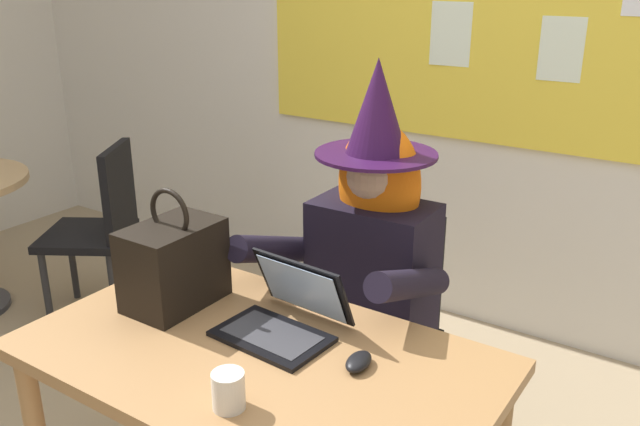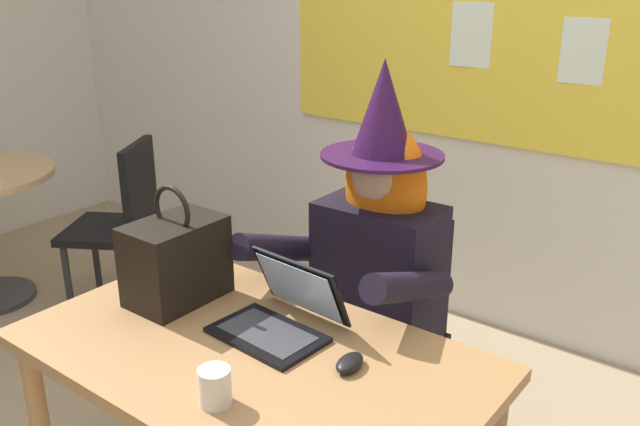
{
  "view_description": "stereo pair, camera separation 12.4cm",
  "coord_description": "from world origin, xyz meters",
  "px_view_note": "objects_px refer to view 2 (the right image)",
  "views": [
    {
      "loc": [
        1.09,
        -1.22,
        1.74
      ],
      "look_at": [
        0.05,
        0.34,
        1.04
      ],
      "focal_mm": 37.75,
      "sensor_mm": 36.0,
      "label": 1
    },
    {
      "loc": [
        1.19,
        -1.15,
        1.74
      ],
      "look_at": [
        0.05,
        0.34,
        1.04
      ],
      "focal_mm": 37.75,
      "sensor_mm": 36.0,
      "label": 2
    }
  ],
  "objects_px": {
    "desk_main": "(251,378)",
    "coffee_mug": "(215,387)",
    "laptop": "(280,315)",
    "computer_mouse": "(350,363)",
    "chair_spare_by_window": "(122,218)",
    "handbag": "(176,260)",
    "chair_at_desk": "(385,318)",
    "person_costumed": "(370,257)"
  },
  "relations": [
    {
      "from": "chair_at_desk",
      "to": "laptop",
      "type": "distance_m",
      "value": 0.68
    },
    {
      "from": "chair_at_desk",
      "to": "computer_mouse",
      "type": "relative_size",
      "value": 8.66
    },
    {
      "from": "chair_at_desk",
      "to": "handbag",
      "type": "bearing_deg",
      "value": -29.15
    },
    {
      "from": "computer_mouse",
      "to": "chair_spare_by_window",
      "type": "bearing_deg",
      "value": 153.01
    },
    {
      "from": "desk_main",
      "to": "laptop",
      "type": "relative_size",
      "value": 3.88
    },
    {
      "from": "chair_spare_by_window",
      "to": "person_costumed",
      "type": "bearing_deg",
      "value": 142.67
    },
    {
      "from": "handbag",
      "to": "chair_spare_by_window",
      "type": "distance_m",
      "value": 1.5
    },
    {
      "from": "laptop",
      "to": "chair_spare_by_window",
      "type": "distance_m",
      "value": 1.8
    },
    {
      "from": "person_costumed",
      "to": "computer_mouse",
      "type": "height_order",
      "value": "person_costumed"
    },
    {
      "from": "chair_at_desk",
      "to": "chair_spare_by_window",
      "type": "relative_size",
      "value": 0.99
    },
    {
      "from": "coffee_mug",
      "to": "chair_spare_by_window",
      "type": "height_order",
      "value": "chair_spare_by_window"
    },
    {
      "from": "desk_main",
      "to": "chair_spare_by_window",
      "type": "height_order",
      "value": "chair_spare_by_window"
    },
    {
      "from": "laptop",
      "to": "handbag",
      "type": "distance_m",
      "value": 0.4
    },
    {
      "from": "laptop",
      "to": "chair_spare_by_window",
      "type": "xyz_separation_m",
      "value": [
        -1.66,
        0.67,
        -0.27
      ]
    },
    {
      "from": "person_costumed",
      "to": "chair_spare_by_window",
      "type": "bearing_deg",
      "value": -97.19
    },
    {
      "from": "desk_main",
      "to": "handbag",
      "type": "height_order",
      "value": "handbag"
    },
    {
      "from": "person_costumed",
      "to": "handbag",
      "type": "distance_m",
      "value": 0.66
    },
    {
      "from": "desk_main",
      "to": "person_costumed",
      "type": "distance_m",
      "value": 0.64
    },
    {
      "from": "handbag",
      "to": "chair_spare_by_window",
      "type": "bearing_deg",
      "value": 150.72
    },
    {
      "from": "desk_main",
      "to": "chair_at_desk",
      "type": "xyz_separation_m",
      "value": [
        -0.02,
        0.74,
        -0.14
      ]
    },
    {
      "from": "chair_at_desk",
      "to": "chair_spare_by_window",
      "type": "xyz_separation_m",
      "value": [
        -1.64,
        0.05,
        0.01
      ]
    },
    {
      "from": "laptop",
      "to": "computer_mouse",
      "type": "height_order",
      "value": "laptop"
    },
    {
      "from": "person_costumed",
      "to": "coffee_mug",
      "type": "bearing_deg",
      "value": 6.92
    },
    {
      "from": "chair_at_desk",
      "to": "handbag",
      "type": "xyz_separation_m",
      "value": [
        -0.37,
        -0.66,
        0.37
      ]
    },
    {
      "from": "laptop",
      "to": "handbag",
      "type": "relative_size",
      "value": 0.89
    },
    {
      "from": "desk_main",
      "to": "coffee_mug",
      "type": "xyz_separation_m",
      "value": [
        0.1,
        -0.23,
        0.14
      ]
    },
    {
      "from": "desk_main",
      "to": "computer_mouse",
      "type": "bearing_deg",
      "value": 18.03
    },
    {
      "from": "person_costumed",
      "to": "coffee_mug",
      "type": "xyz_separation_m",
      "value": [
        0.12,
        -0.85,
        -0.01
      ]
    },
    {
      "from": "laptop",
      "to": "chair_at_desk",
      "type": "bearing_deg",
      "value": 95.46
    },
    {
      "from": "handbag",
      "to": "chair_at_desk",
      "type": "bearing_deg",
      "value": 60.83
    },
    {
      "from": "chair_spare_by_window",
      "to": "coffee_mug",
      "type": "bearing_deg",
      "value": 118.46
    },
    {
      "from": "desk_main",
      "to": "person_costumed",
      "type": "height_order",
      "value": "person_costumed"
    },
    {
      "from": "desk_main",
      "to": "computer_mouse",
      "type": "height_order",
      "value": "computer_mouse"
    },
    {
      "from": "person_costumed",
      "to": "computer_mouse",
      "type": "bearing_deg",
      "value": 27.46
    },
    {
      "from": "desk_main",
      "to": "person_costumed",
      "type": "bearing_deg",
      "value": 91.5
    },
    {
      "from": "desk_main",
      "to": "computer_mouse",
      "type": "relative_size",
      "value": 12.62
    },
    {
      "from": "chair_at_desk",
      "to": "chair_spare_by_window",
      "type": "height_order",
      "value": "chair_spare_by_window"
    },
    {
      "from": "person_costumed",
      "to": "coffee_mug",
      "type": "relative_size",
      "value": 15.41
    },
    {
      "from": "chair_at_desk",
      "to": "handbag",
      "type": "distance_m",
      "value": 0.84
    },
    {
      "from": "computer_mouse",
      "to": "desk_main",
      "type": "bearing_deg",
      "value": -168.82
    },
    {
      "from": "desk_main",
      "to": "chair_at_desk",
      "type": "distance_m",
      "value": 0.76
    },
    {
      "from": "chair_at_desk",
      "to": "computer_mouse",
      "type": "bearing_deg",
      "value": 24.05
    }
  ]
}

